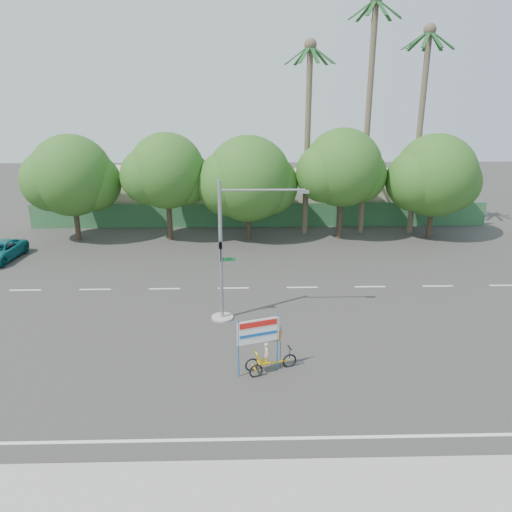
{
  "coord_description": "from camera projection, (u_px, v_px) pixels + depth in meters",
  "views": [
    {
      "loc": [
        -1.39,
        -18.91,
        11.03
      ],
      "look_at": [
        -0.81,
        3.44,
        3.5
      ],
      "focal_mm": 35.0,
      "sensor_mm": 36.0,
      "label": 1
    }
  ],
  "objects": [
    {
      "name": "ground",
      "position": [
        277.0,
        358.0,
        21.47
      ],
      "size": [
        120.0,
        120.0,
        0.0
      ],
      "primitive_type": "plane",
      "color": "#33302D",
      "rests_on": "ground"
    },
    {
      "name": "sidewalk_near",
      "position": [
        294.0,
        490.0,
        14.34
      ],
      "size": [
        50.0,
        2.4,
        0.12
      ],
      "primitive_type": "cube",
      "color": "gray",
      "rests_on": "ground"
    },
    {
      "name": "fence",
      "position": [
        260.0,
        215.0,
        41.52
      ],
      "size": [
        38.0,
        0.08,
        2.0
      ],
      "primitive_type": "cube",
      "color": "#336B3D",
      "rests_on": "ground"
    },
    {
      "name": "building_left",
      "position": [
        148.0,
        193.0,
        45.22
      ],
      "size": [
        12.0,
        8.0,
        4.0
      ],
      "primitive_type": "cube",
      "color": "beige",
      "rests_on": "ground"
    },
    {
      "name": "building_right",
      "position": [
        345.0,
        194.0,
        45.72
      ],
      "size": [
        14.0,
        8.0,
        3.6
      ],
      "primitive_type": "cube",
      "color": "beige",
      "rests_on": "ground"
    },
    {
      "name": "tree_far_left",
      "position": [
        71.0,
        178.0,
        36.66
      ],
      "size": [
        7.14,
        6.0,
        7.96
      ],
      "color": "#473828",
      "rests_on": "ground"
    },
    {
      "name": "tree_left",
      "position": [
        166.0,
        174.0,
        36.73
      ],
      "size": [
        6.66,
        5.6,
        8.07
      ],
      "color": "#473828",
      "rests_on": "ground"
    },
    {
      "name": "tree_center",
      "position": [
        248.0,
        181.0,
        37.07
      ],
      "size": [
        7.62,
        6.4,
        7.85
      ],
      "color": "#473828",
      "rests_on": "ground"
    },
    {
      "name": "tree_right",
      "position": [
        342.0,
        171.0,
        37.0
      ],
      "size": [
        6.9,
        5.8,
        8.36
      ],
      "color": "#473828",
      "rests_on": "ground"
    },
    {
      "name": "tree_far_right",
      "position": [
        434.0,
        178.0,
        37.36
      ],
      "size": [
        7.38,
        6.2,
        7.94
      ],
      "color": "#473828",
      "rests_on": "ground"
    },
    {
      "name": "palm_tall",
      "position": [
        369.0,
        96.0,
        36.8
      ],
      "size": [
        3.73,
        3.79,
        17.45
      ],
      "color": "#70604C",
      "rests_on": "ground"
    },
    {
      "name": "palm_mid",
      "position": [
        422.0,
        111.0,
        37.24
      ],
      "size": [
        3.73,
        3.79,
        15.45
      ],
      "color": "#70604C",
      "rests_on": "ground"
    },
    {
      "name": "palm_short",
      "position": [
        308.0,
        119.0,
        37.2
      ],
      "size": [
        3.73,
        3.79,
        14.45
      ],
      "color": "#70604C",
      "rests_on": "ground"
    },
    {
      "name": "traffic_signal",
      "position": [
        227.0,
        264.0,
        24.26
      ],
      "size": [
        4.72,
        1.1,
        7.0
      ],
      "color": "gray",
      "rests_on": "ground"
    },
    {
      "name": "trike_billboard",
      "position": [
        264.0,
        350.0,
        20.13
      ],
      "size": [
        2.46,
        1.06,
        2.53
      ],
      "rotation": [
        0.0,
        0.0,
        0.32
      ],
      "color": "black",
      "rests_on": "ground"
    },
    {
      "name": "pickup_truck",
      "position": [
        0.0,
        251.0,
        33.52
      ],
      "size": [
        2.49,
        4.69,
        1.25
      ],
      "primitive_type": "imported",
      "rotation": [
        0.0,
        0.0,
        -0.09
      ],
      "color": "#0F636A",
      "rests_on": "ground"
    }
  ]
}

